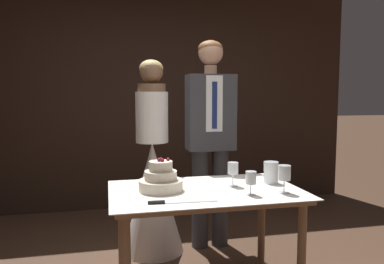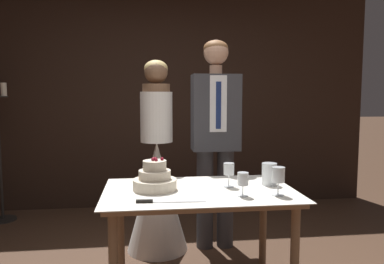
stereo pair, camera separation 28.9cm
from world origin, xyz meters
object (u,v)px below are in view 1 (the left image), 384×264
Objects in this scene: tiered_cake at (161,180)px; bride at (153,183)px; cake_table at (205,202)px; cake_knife at (169,202)px; wine_glass_far at (284,174)px; wine_glass_middle at (233,169)px; hurricane_candle at (271,173)px; groom at (210,132)px; wine_glass_near at (251,179)px.

bride is (0.04, 0.78, -0.20)m from tiered_cake.
cake_table is 0.86m from bride.
cake_knife is at bearing -91.57° from bride.
wine_glass_far is 1.29m from bride.
hurricane_candle is at bearing 4.52° from wine_glass_middle.
bride is at bearing 87.30° from tiered_cake.
groom reaches higher than hurricane_candle.
groom is (0.56, 0.78, 0.23)m from tiered_cake.
cake_table is at bearing 157.24° from wine_glass_far.
cake_knife is 0.55m from wine_glass_near.
wine_glass_near is 0.25m from wine_glass_middle.
cake_table is at bearing 45.85° from cake_knife.
cake_table is 0.54m from hurricane_candle.
groom is at bearing 86.36° from wine_glass_middle.
cake_table is 8.40× the size of wine_glass_near.
groom is (0.01, 1.01, 0.21)m from wine_glass_near.
groom reaches higher than cake_knife.
wine_glass_near is 0.91× the size of wine_glass_middle.
wine_glass_far is at bearing -54.11° from bride.
wine_glass_far is at bearing -22.76° from cake_table.
cake_table is 7.60× the size of wine_glass_middle.
wine_glass_near is 0.23m from wine_glass_far.
hurricane_candle is 1.09m from bride.
cake_knife is 0.78m from wine_glass_far.
tiered_cake reaches higher than cake_table.
bride is (-0.26, 0.82, -0.04)m from cake_table.
wine_glass_near is (0.25, -0.19, 0.19)m from cake_table.
cake_table is 8.19× the size of hurricane_candle.
tiered_cake is at bearing -177.32° from hurricane_candle.
hurricane_candle is 0.82m from groom.
hurricane_candle is (0.81, 0.04, 0.00)m from tiered_cake.
wine_glass_far is at bearing -17.00° from tiered_cake.
tiered_cake is at bearing -178.39° from wine_glass_middle.
hurricane_candle is 0.09× the size of bride.
wine_glass_near is 0.38m from hurricane_candle.
hurricane_candle is at bearing 2.68° from tiered_cake.
cake_knife is 2.48× the size of wine_glass_middle.
wine_glass_near is 0.08× the size of groom.
groom is at bearing 89.24° from wine_glass_near.
wine_glass_near is 0.84× the size of wine_glass_far.
cake_knife is 1.26m from groom.
groom is (0.26, 0.82, 0.40)m from cake_table.
tiered_cake is at bearing -92.70° from bride.
groom reaches higher than cake_table.
groom is (0.05, 0.77, 0.19)m from wine_glass_middle.
tiered_cake is at bearing 157.08° from wine_glass_near.
cake_knife is 0.22× the size of groom.
tiered_cake is 0.16× the size of groom.
tiered_cake is 0.81m from wine_glass_far.
hurricane_candle reaches higher than cake_knife.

